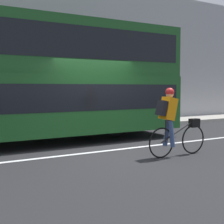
{
  "coord_description": "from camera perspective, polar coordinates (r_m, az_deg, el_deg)",
  "views": [
    {
      "loc": [
        -4.04,
        -7.1,
        1.71
      ],
      "look_at": [
        0.16,
        0.34,
        1.03
      ],
      "focal_mm": 50.0,
      "sensor_mm": 36.0,
      "label": 1
    }
  ],
  "objects": [
    {
      "name": "road_center_line",
      "position": [
        8.5,
        -0.4,
        -7.03
      ],
      "size": [
        50.0,
        0.14,
        0.01
      ],
      "primitive_type": "cube",
      "color": "silver",
      "rests_on": "ground_plane"
    },
    {
      "name": "trash_bin",
      "position": [
        13.62,
        -0.38,
        -0.37
      ],
      "size": [
        0.53,
        0.53,
        0.84
      ],
      "color": "#194C23",
      "rests_on": "sidewalk_curb"
    },
    {
      "name": "sidewalk_curb",
      "position": [
        12.73,
        -10.67,
        -2.98
      ],
      "size": [
        60.0,
        1.86,
        0.13
      ],
      "color": "#A8A399",
      "rests_on": "ground_plane"
    },
    {
      "name": "building_facade",
      "position": [
        13.73,
        -12.34,
        10.71
      ],
      "size": [
        60.0,
        0.3,
        6.43
      ],
      "color": "#9E9EA3",
      "rests_on": "ground_plane"
    },
    {
      "name": "bus",
      "position": [
        9.63,
        -15.54,
        6.56
      ],
      "size": [
        9.87,
        2.48,
        3.72
      ],
      "color": "black",
      "rests_on": "ground_plane"
    },
    {
      "name": "ground_plane",
      "position": [
        8.35,
        0.21,
        -7.27
      ],
      "size": [
        80.0,
        80.0,
        0.0
      ],
      "primitive_type": "plane",
      "color": "#232326"
    },
    {
      "name": "cyclist_on_bike",
      "position": [
        7.78,
        11.0,
        -1.46
      ],
      "size": [
        1.77,
        0.32,
        1.7
      ],
      "color": "black",
      "rests_on": "ground_plane"
    }
  ]
}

